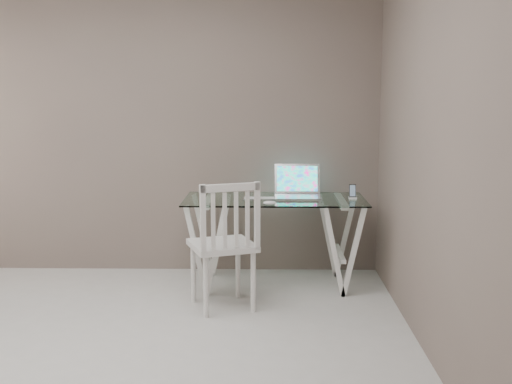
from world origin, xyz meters
TOP-DOWN VIEW (x-y plane):
  - room at (-0.06, 0.02)m, footprint 4.50×4.52m
  - desk at (1.06, 1.77)m, footprint 1.50×0.70m
  - chair at (0.69, 1.13)m, footprint 0.58×0.58m
  - laptop at (1.26, 1.87)m, footprint 0.39×0.35m
  - keyboard at (0.94, 1.76)m, footprint 0.27×0.11m
  - mouse at (1.02, 1.48)m, footprint 0.10×0.06m
  - phone_dock at (1.71, 1.77)m, footprint 0.06×0.06m

SIDE VIEW (x-z plane):
  - desk at x=1.06m, z-range 0.01..0.76m
  - chair at x=0.69m, z-range 0.05..1.04m
  - keyboard at x=0.94m, z-range 0.75..0.75m
  - mouse at x=1.02m, z-range 0.75..0.78m
  - phone_dock at x=1.71m, z-range 0.72..0.84m
  - laptop at x=1.26m, z-range 0.68..0.94m
  - room at x=-0.06m, z-range 0.36..3.07m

